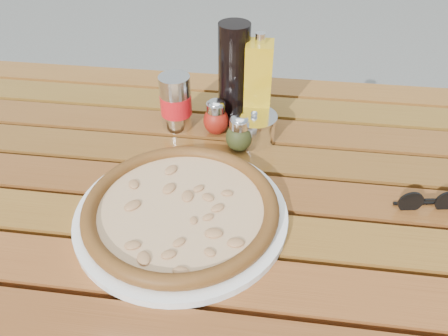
# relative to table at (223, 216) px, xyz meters

# --- Properties ---
(table) EXTENTS (1.40, 0.90, 0.75)m
(table) POSITION_rel_table_xyz_m (0.00, 0.00, 0.00)
(table) COLOR #3A1B0D
(table) RESTS_ON ground
(plate) EXTENTS (0.40, 0.40, 0.01)m
(plate) POSITION_rel_table_xyz_m (-0.06, -0.09, 0.08)
(plate) COLOR white
(plate) RESTS_ON table
(pizza) EXTENTS (0.33, 0.33, 0.03)m
(pizza) POSITION_rel_table_xyz_m (-0.06, -0.09, 0.10)
(pizza) COLOR beige
(pizza) RESTS_ON plate
(pepper_shaker) EXTENTS (0.05, 0.05, 0.08)m
(pepper_shaker) POSITION_rel_table_xyz_m (-0.04, 0.18, 0.11)
(pepper_shaker) COLOR #A21F12
(pepper_shaker) RESTS_ON table
(oregano_shaker) EXTENTS (0.06, 0.06, 0.08)m
(oregano_shaker) POSITION_rel_table_xyz_m (0.02, 0.12, 0.11)
(oregano_shaker) COLOR #363B17
(oregano_shaker) RESTS_ON table
(dark_bottle) EXTENTS (0.09, 0.09, 0.22)m
(dark_bottle) POSITION_rel_table_xyz_m (-0.01, 0.24, 0.19)
(dark_bottle) COLOR black
(dark_bottle) RESTS_ON table
(soda_can) EXTENTS (0.08, 0.08, 0.12)m
(soda_can) POSITION_rel_table_xyz_m (-0.13, 0.19, 0.13)
(soda_can) COLOR silver
(soda_can) RESTS_ON table
(olive_oil_cruet) EXTENTS (0.06, 0.06, 0.21)m
(olive_oil_cruet) POSITION_rel_table_xyz_m (0.04, 0.22, 0.17)
(olive_oil_cruet) COLOR #C19614
(olive_oil_cruet) RESTS_ON table
(parmesan_tin) EXTENTS (0.13, 0.13, 0.07)m
(parmesan_tin) POSITION_rel_table_xyz_m (0.04, 0.16, 0.11)
(parmesan_tin) COLOR white
(parmesan_tin) RESTS_ON table
(sunglasses) EXTENTS (0.11, 0.04, 0.04)m
(sunglasses) POSITION_rel_table_xyz_m (0.36, -0.01, 0.09)
(sunglasses) COLOR black
(sunglasses) RESTS_ON table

